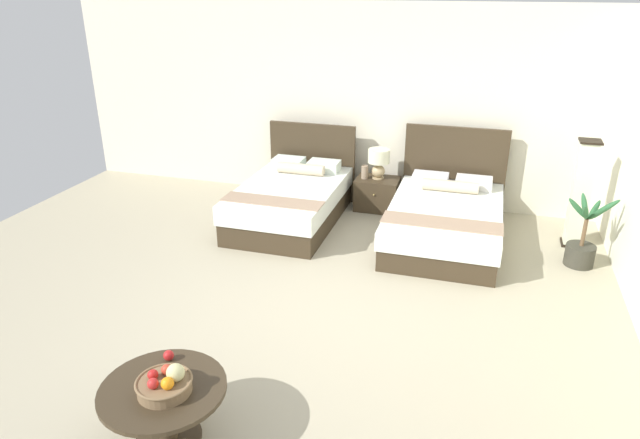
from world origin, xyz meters
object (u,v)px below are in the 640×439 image
bed_near_corner (445,218)px  coffee_table (164,401)px  potted_palm (582,245)px  table_lamp (379,160)px  fruit_bowl (165,383)px  bed_near_window (292,200)px  vase (365,172)px  floor_lamp_corner (581,194)px  loose_apple (169,355)px  nightstand (377,194)px

bed_near_corner → coffee_table: bed_near_corner is taller
potted_palm → table_lamp: bearing=157.8°
coffee_table → fruit_bowl: fruit_bowl is taller
bed_near_window → coffee_table: bed_near_window is taller
bed_near_window → vase: size_ratio=10.87×
fruit_bowl → floor_lamp_corner: floor_lamp_corner is taller
vase → loose_apple: (-0.48, -4.47, -0.05)m
bed_near_corner → vase: size_ratio=11.48×
vase → loose_apple: vase is taller
vase → potted_palm: size_ratio=0.22×
nightstand → table_lamp: bearing=90.0°
bed_near_corner → floor_lamp_corner: bearing=9.8°
floor_lamp_corner → coffee_table: bearing=-125.7°
table_lamp → potted_palm: bearing=-22.2°
bed_near_corner → fruit_bowl: (-1.52, -4.09, 0.25)m
table_lamp → nightstand: bearing=-90.0°
bed_near_corner → vase: bearing=149.9°
bed_near_corner → coffee_table: size_ratio=2.44×
floor_lamp_corner → bed_near_window: bearing=-175.5°
nightstand → loose_apple: 4.57m
vase → floor_lamp_corner: bearing=-8.9°
fruit_bowl → floor_lamp_corner: bearing=54.9°
nightstand → fruit_bowl: bearing=-95.9°
loose_apple → floor_lamp_corner: 5.17m
bed_near_window → nightstand: bearing=36.4°
fruit_bowl → vase: bearing=86.2°
nightstand → coffee_table: size_ratio=0.68×
coffee_table → fruit_bowl: size_ratio=2.27×
loose_apple → bed_near_corner: bearing=66.0°
bed_near_window → potted_palm: 3.62m
loose_apple → vase: bearing=83.9°
vase → bed_near_corner: bearing=-30.1°
vase → nightstand: bearing=12.5°
bed_near_window → potted_palm: bed_near_window is taller
vase → potted_palm: 2.96m
coffee_table → fruit_bowl: bearing=-32.4°
fruit_bowl → potted_palm: size_ratio=0.45×
bed_near_corner → floor_lamp_corner: (1.54, 0.27, 0.39)m
vase → loose_apple: 4.50m
coffee_table → loose_apple: bearing=112.1°
bed_near_window → nightstand: (1.02, 0.75, -0.08)m
nightstand → table_lamp: table_lamp is taller
bed_near_corner → fruit_bowl: bed_near_corner is taller
vase → fruit_bowl: bearing=-93.8°
floor_lamp_corner → bed_near_corner: bearing=-170.2°
fruit_bowl → coffee_table: bearing=147.6°
bed_near_corner → potted_palm: (1.57, -0.30, -0.03)m
fruit_bowl → loose_apple: fruit_bowl is taller
bed_near_window → table_lamp: bed_near_window is taller
vase → bed_near_window: bearing=-139.7°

